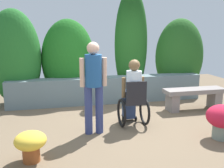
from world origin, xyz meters
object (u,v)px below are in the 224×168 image
stone_bench (194,96)px  flower_pot_terracotta_by_wall (222,119)px  person_standing_companion (93,82)px  flower_pot_purple_near (31,143)px  person_in_wheelchair (133,95)px

stone_bench → flower_pot_terracotta_by_wall: bearing=-101.9°
person_standing_companion → flower_pot_terracotta_by_wall: bearing=-3.8°
person_standing_companion → flower_pot_purple_near: (-1.06, -0.85, -0.69)m
stone_bench → flower_pot_purple_near: size_ratio=3.20×
stone_bench → person_in_wheelchair: person_in_wheelchair is taller
stone_bench → person_standing_companion: size_ratio=0.88×
stone_bench → person_standing_companion: 2.80m
stone_bench → flower_pot_terracotta_by_wall: (-0.43, -1.67, 0.02)m
stone_bench → flower_pot_terracotta_by_wall: size_ratio=2.41×
stone_bench → person_standing_companion: bearing=-157.7°
flower_pot_purple_near → flower_pot_terracotta_by_wall: bearing=1.8°
person_standing_companion → flower_pot_terracotta_by_wall: person_standing_companion is taller
stone_bench → person_standing_companion: (-2.57, -0.92, 0.63)m
person_in_wheelchair → flower_pot_purple_near: 2.21m
stone_bench → flower_pot_purple_near: stone_bench is taller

